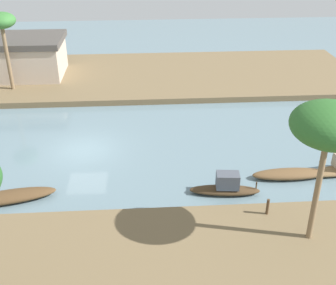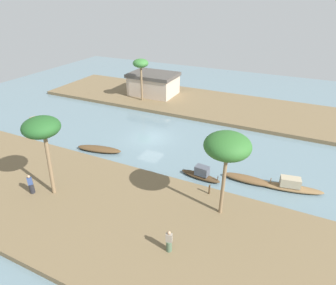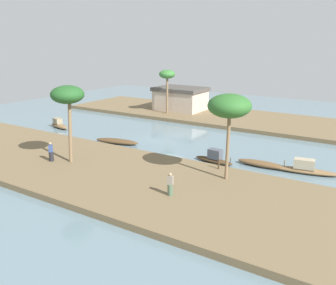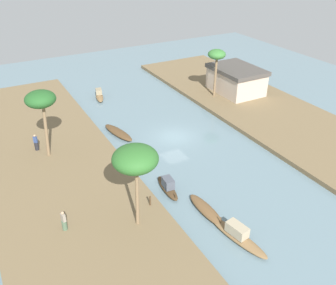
{
  "view_description": "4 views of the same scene",
  "coord_description": "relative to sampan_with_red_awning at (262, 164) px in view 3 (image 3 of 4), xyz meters",
  "views": [
    {
      "loc": [
        3.72,
        -23.61,
        13.35
      ],
      "look_at": [
        5.3,
        -0.21,
        0.47
      ],
      "focal_mm": 45.57,
      "sensor_mm": 36.0,
      "label": 1
    },
    {
      "loc": [
        14.55,
        -25.9,
        14.97
      ],
      "look_at": [
        3.27,
        -2.14,
        1.12
      ],
      "focal_mm": 30.67,
      "sensor_mm": 36.0,
      "label": 2
    },
    {
      "loc": [
        21.44,
        -33.7,
        10.64
      ],
      "look_at": [
        2.27,
        -3.92,
        0.7
      ],
      "focal_mm": 39.41,
      "sensor_mm": 36.0,
      "label": 3
    },
    {
      "loc": [
        30.3,
        -17.38,
        19.06
      ],
      "look_at": [
        2.2,
        -2.01,
        0.93
      ],
      "focal_mm": 39.47,
      "sensor_mm": 36.0,
      "label": 4
    }
  ],
  "objects": [
    {
      "name": "sampan_downstream_large",
      "position": [
        -26.11,
        0.48,
        0.15
      ],
      "size": [
        3.8,
        1.77,
        1.17
      ],
      "rotation": [
        0.0,
        0.0,
        -0.24
      ],
      "color": "brown",
      "rests_on": "river_water"
    },
    {
      "name": "riverbank_left",
      "position": [
        -11.95,
        -8.89,
        -0.02
      ],
      "size": [
        45.97,
        12.09,
        0.46
      ],
      "primitive_type": "cube",
      "color": "brown",
      "rests_on": "ground"
    },
    {
      "name": "palm_tree_right_tall",
      "position": [
        -18.68,
        13.78,
        5.5
      ],
      "size": [
        2.24,
        2.24,
        6.11
      ],
      "color": "#7F6647",
      "rests_on": "riverbank_right"
    },
    {
      "name": "river_water",
      "position": [
        -11.95,
        3.95,
        -0.25
      ],
      "size": [
        71.65,
        71.65,
        0.0
      ],
      "primitive_type": "plane",
      "color": "slate",
      "rests_on": "ground"
    },
    {
      "name": "sampan_open_hull",
      "position": [
        3.51,
        0.34,
        0.15
      ],
      "size": [
        5.39,
        1.93,
        1.21
      ],
      "rotation": [
        0.0,
        0.0,
        0.17
      ],
      "color": "brown",
      "rests_on": "river_water"
    },
    {
      "name": "person_on_near_bank",
      "position": [
        -2.86,
        -10.3,
        0.9
      ],
      "size": [
        0.44,
        0.44,
        1.62
      ],
      "rotation": [
        0.0,
        0.0,
        3.37
      ],
      "color": "#4C664C",
      "rests_on": "riverbank_left"
    },
    {
      "name": "riverbank_right",
      "position": [
        -11.95,
        16.78,
        -0.02
      ],
      "size": [
        45.97,
        12.09,
        0.46
      ],
      "primitive_type": "cube",
      "color": "brown",
      "rests_on": "ground"
    },
    {
      "name": "sampan_with_red_awning",
      "position": [
        0.0,
        0.0,
        0.0
      ],
      "size": [
        4.33,
        1.07,
        0.93
      ],
      "rotation": [
        0.0,
        0.0,
        0.01
      ],
      "color": "brown",
      "rests_on": "river_water"
    },
    {
      "name": "sampan_with_tall_canopy",
      "position": [
        -3.92,
        -1.28,
        0.18
      ],
      "size": [
        3.81,
        1.25,
        1.26
      ],
      "rotation": [
        0.0,
        0.0,
        -0.1
      ],
      "color": "#47331E",
      "rests_on": "river_water"
    },
    {
      "name": "palm_tree_left_near",
      "position": [
        -13.87,
        -8.79,
        5.88
      ],
      "size": [
        2.77,
        2.77,
        6.55
      ],
      "color": "#7F6647",
      "rests_on": "riverbank_left"
    },
    {
      "name": "mooring_post",
      "position": [
        -2.38,
        -3.68,
        0.63
      ],
      "size": [
        0.14,
        0.14,
        0.84
      ],
      "primitive_type": "cylinder",
      "color": "#4C3823",
      "rests_on": "riverbank_left"
    },
    {
      "name": "sampan_midstream",
      "position": [
        -15.32,
        -1.19,
        0.01
      ],
      "size": [
        5.03,
        2.13,
        0.53
      ],
      "rotation": [
        0.0,
        0.0,
        0.2
      ],
      "color": "brown",
      "rests_on": "river_water"
    },
    {
      "name": "palm_tree_left_far",
      "position": [
        -0.95,
        -5.36,
        5.72
      ],
      "size": [
        3.17,
        3.17,
        6.44
      ],
      "color": "#7F6647",
      "rests_on": "riverbank_left"
    },
    {
      "name": "person_by_mooring",
      "position": [
        -15.42,
        -9.71,
        0.87
      ],
      "size": [
        0.56,
        0.56,
        1.68
      ],
      "rotation": [
        0.0,
        0.0,
        4.01
      ],
      "color": "#232328",
      "rests_on": "riverbank_left"
    },
    {
      "name": "riverside_building",
      "position": [
        -18.44,
        17.04,
        1.91
      ],
      "size": [
        7.26,
        5.32,
        3.34
      ],
      "rotation": [
        0.0,
        0.0,
        -0.0
      ],
      "color": "#C6B29E",
      "rests_on": "riverbank_right"
    }
  ]
}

